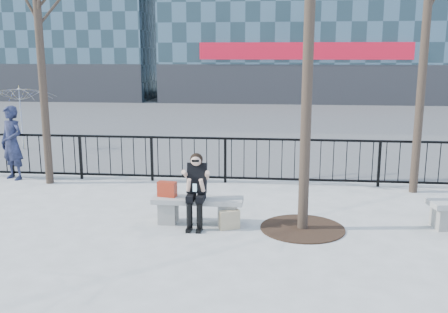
# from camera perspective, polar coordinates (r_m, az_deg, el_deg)

# --- Properties ---
(ground) EXTENTS (120.00, 120.00, 0.00)m
(ground) POSITION_cam_1_polar(r_m,az_deg,el_deg) (9.27, -3.00, -7.63)
(ground) COLOR gray
(ground) RESTS_ON ground
(street_surface) EXTENTS (60.00, 23.00, 0.01)m
(street_surface) POSITION_cam_1_polar(r_m,az_deg,el_deg) (23.87, 2.62, 4.34)
(street_surface) COLOR #474747
(street_surface) RESTS_ON ground
(railing) EXTENTS (14.00, 0.06, 1.10)m
(railing) POSITION_cam_1_polar(r_m,az_deg,el_deg) (11.98, -0.80, -0.39)
(railing) COLOR black
(railing) RESTS_ON ground
(tree_grate) EXTENTS (1.50, 1.50, 0.02)m
(tree_grate) POSITION_cam_1_polar(r_m,az_deg,el_deg) (9.08, 8.95, -8.10)
(tree_grate) COLOR black
(tree_grate) RESTS_ON ground
(bench_main) EXTENTS (1.65, 0.46, 0.49)m
(bench_main) POSITION_cam_1_polar(r_m,az_deg,el_deg) (9.17, -3.02, -5.85)
(bench_main) COLOR gray
(bench_main) RESTS_ON ground
(seated_woman) EXTENTS (0.50, 0.64, 1.34)m
(seated_woman) POSITION_cam_1_polar(r_m,az_deg,el_deg) (8.91, -3.21, -3.90)
(seated_woman) COLOR black
(seated_woman) RESTS_ON ground
(handbag) EXTENTS (0.36, 0.22, 0.28)m
(handbag) POSITION_cam_1_polar(r_m,az_deg,el_deg) (9.20, -6.52, -3.73)
(handbag) COLOR #9D2713
(handbag) RESTS_ON bench_main
(shopping_bag) EXTENTS (0.38, 0.26, 0.34)m
(shopping_bag) POSITION_cam_1_polar(r_m,az_deg,el_deg) (8.91, 0.63, -7.26)
(shopping_bag) COLOR beige
(shopping_bag) RESTS_ON ground
(standing_man) EXTENTS (0.78, 0.66, 1.82)m
(standing_man) POSITION_cam_1_polar(r_m,az_deg,el_deg) (13.30, -23.06, 1.45)
(standing_man) COLOR black
(standing_man) RESTS_ON ground
(vendor_umbrella) EXTENTS (2.90, 2.93, 2.08)m
(vendor_umbrella) POSITION_cam_1_polar(r_m,az_deg,el_deg) (17.28, -22.20, 4.11)
(vendor_umbrella) COLOR yellow
(vendor_umbrella) RESTS_ON ground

